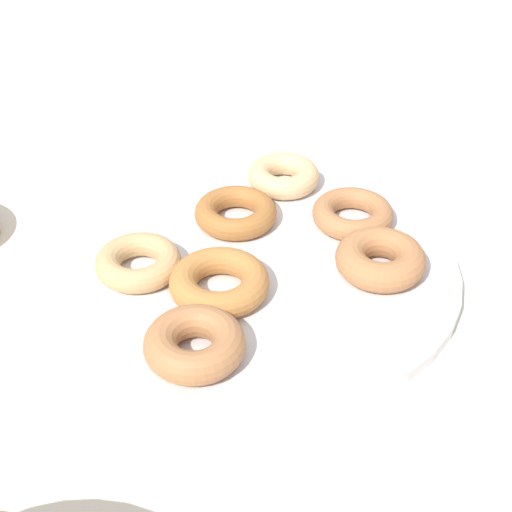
# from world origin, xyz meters

# --- Properties ---
(ground_plane) EXTENTS (2.40, 2.40, 0.00)m
(ground_plane) POSITION_xyz_m (0.00, 0.00, 0.00)
(ground_plane) COLOR beige
(donut_plate) EXTENTS (0.36, 0.36, 0.01)m
(donut_plate) POSITION_xyz_m (0.00, 0.00, 0.01)
(donut_plate) COLOR silver
(donut_plate) RESTS_ON ground_plane
(donut_0) EXTENTS (0.11, 0.11, 0.02)m
(donut_0) POSITION_xyz_m (0.07, -0.04, 0.02)
(donut_0) COLOR #AD6B33
(donut_0) RESTS_ON donut_plate
(donut_1) EXTENTS (0.11, 0.11, 0.02)m
(donut_1) POSITION_xyz_m (0.06, -0.13, 0.02)
(donut_1) COLOR #EABC84
(donut_1) RESTS_ON donut_plate
(donut_2) EXTENTS (0.10, 0.10, 0.02)m
(donut_2) POSITION_xyz_m (0.10, 0.07, 0.02)
(donut_2) COLOR tan
(donut_2) RESTS_ON donut_plate
(donut_3) EXTENTS (0.12, 0.12, 0.03)m
(donut_3) POSITION_xyz_m (-0.09, -0.04, 0.03)
(donut_3) COLOR #B27547
(donut_3) RESTS_ON donut_plate
(donut_4) EXTENTS (0.12, 0.12, 0.03)m
(donut_4) POSITION_xyz_m (-0.01, 0.14, 0.03)
(donut_4) COLOR #B27547
(donut_4) RESTS_ON donut_plate
(donut_5) EXTENTS (0.10, 0.10, 0.03)m
(donut_5) POSITION_xyz_m (0.02, 0.06, 0.03)
(donut_5) COLOR #BC7A3D
(donut_5) RESTS_ON donut_plate
(donut_6) EXTENTS (0.10, 0.10, 0.02)m
(donut_6) POSITION_xyz_m (-0.04, -0.10, 0.02)
(donut_6) COLOR #B27547
(donut_6) RESTS_ON donut_plate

